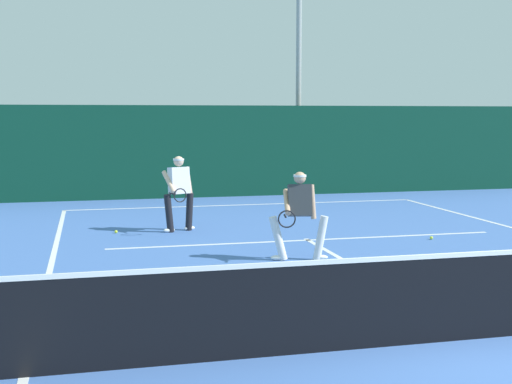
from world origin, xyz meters
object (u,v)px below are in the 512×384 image
Objects in this scene: player_far at (179,190)px; player_near at (299,212)px; light_pole at (299,55)px; tennis_ball at (431,238)px; tennis_ball_extra at (116,232)px.

player_near is at bearing 94.80° from player_far.
player_far is 0.22× the size of light_pole.
light_pole reaches higher than tennis_ball.
player_near reaches higher than tennis_ball_extra.
player_near is at bearing -158.06° from tennis_ball.
player_far is at bearing -3.20° from tennis_ball_extra.
light_pole reaches higher than tennis_ball_extra.
player_near is 3.80m from player_far.
player_far is 9.63m from light_pole.
player_far is at bearing -123.64° from light_pole.
player_far is 1.58m from tennis_ball_extra.
light_pole is (3.35, 10.90, 3.61)m from player_near.
light_pole reaches higher than player_near.
player_near is 23.16× the size of tennis_ball.
player_far is 24.51× the size of tennis_ball_extra.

